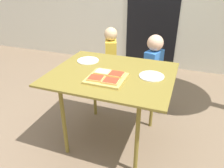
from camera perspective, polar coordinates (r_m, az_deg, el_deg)
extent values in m
plane|color=#7B654E|center=(2.46, 0.00, -13.68)|extent=(16.00, 16.00, 0.00)
cube|color=black|center=(4.02, 10.50, 18.18)|extent=(0.90, 0.02, 2.00)
cube|color=olive|center=(2.04, 0.00, 2.64)|extent=(1.13, 0.93, 0.02)
cylinder|color=olive|center=(2.11, -12.37, -9.38)|extent=(0.04, 0.04, 0.75)
cylinder|color=olive|center=(1.89, 6.50, -13.90)|extent=(0.04, 0.04, 0.75)
cylinder|color=olive|center=(2.62, -4.54, -0.93)|extent=(0.04, 0.04, 0.75)
cylinder|color=olive|center=(2.45, 10.51, -3.57)|extent=(0.04, 0.04, 0.75)
cube|color=tan|center=(1.91, -1.46, 1.48)|extent=(0.32, 0.31, 0.02)
cube|color=#E8B161|center=(1.95, 1.14, 2.54)|extent=(0.13, 0.12, 0.02)
cube|color=red|center=(1.94, 1.14, 2.78)|extent=(0.12, 0.11, 0.00)
cube|color=#E8B161|center=(1.83, -0.27, 0.79)|extent=(0.14, 0.12, 0.02)
cube|color=red|center=(1.82, -0.27, 1.04)|extent=(0.12, 0.11, 0.00)
cube|color=#E8B161|center=(1.88, -4.21, 1.52)|extent=(0.14, 0.12, 0.02)
cube|color=red|center=(1.88, -4.22, 1.77)|extent=(0.13, 0.11, 0.00)
cube|color=#E8B161|center=(1.99, -2.43, 3.13)|extent=(0.13, 0.12, 0.02)
cube|color=#FAD49A|center=(1.99, -2.44, 3.37)|extent=(0.12, 0.11, 0.00)
cylinder|color=white|center=(2.00, 10.21, 2.04)|extent=(0.22, 0.22, 0.01)
cylinder|color=white|center=(2.33, -6.24, 6.05)|extent=(0.22, 0.22, 0.01)
cylinder|color=#384E50|center=(3.12, -0.30, 1.44)|extent=(0.09, 0.09, 0.50)
cylinder|color=#384E50|center=(3.00, -0.26, 0.27)|extent=(0.09, 0.09, 0.50)
cube|color=gold|center=(2.90, -0.30, 8.16)|extent=(0.22, 0.27, 0.32)
sphere|color=#DBB384|center=(2.83, -0.31, 12.83)|extent=(0.17, 0.17, 0.17)
cylinder|color=#44324A|center=(2.94, 10.68, -1.48)|extent=(0.09, 0.09, 0.44)
cylinder|color=#44324A|center=(2.83, 9.29, -2.55)|extent=(0.09, 0.09, 0.44)
cube|color=blue|center=(2.72, 10.65, 5.12)|extent=(0.21, 0.27, 0.33)
sphere|color=#E1AF8F|center=(2.63, 11.14, 10.39)|extent=(0.19, 0.19, 0.19)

